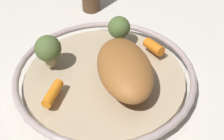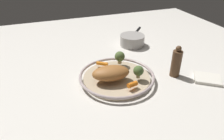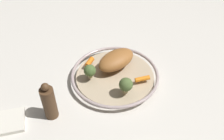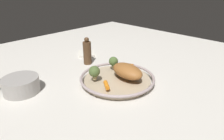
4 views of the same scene
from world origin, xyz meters
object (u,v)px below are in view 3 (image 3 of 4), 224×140
Objects in this scene: pepper_mill at (49,102)px; dish_towel at (7,122)px; baby_carrot_center at (142,79)px; serving_bowl at (115,76)px; roast_chicken_piece at (116,60)px; baby_carrot_back at (90,62)px; broccoli_floret_large at (90,71)px; broccoli_floret_mid at (126,85)px.

pepper_mill reaches higher than dish_towel.
serving_bowl is at bearing -71.05° from baby_carrot_center.
roast_chicken_piece is 0.13m from baby_carrot_center.
pepper_mill is at bearing -26.56° from baby_carrot_center.
baby_carrot_back is 0.77× the size of broccoli_floret_large.
pepper_mill reaches higher than baby_carrot_center.
serving_bowl is at bearing 102.87° from baby_carrot_back.
pepper_mill reaches higher than broccoli_floret_large.
baby_carrot_back reaches higher than baby_carrot_center.
pepper_mill is at bearing -4.78° from roast_chicken_piece.
baby_carrot_back reaches higher than dish_towel.
serving_bowl is at bearing 169.44° from pepper_mill.
broccoli_floret_large is 0.38× the size of pepper_mill.
serving_bowl is 3.01× the size of dish_towel.
pepper_mill reaches higher than roast_chicken_piece.
serving_bowl is 0.11m from broccoli_floret_large.
baby_carrot_back is 0.23m from baby_carrot_center.
pepper_mill is (0.28, -0.05, 0.05)m from serving_bowl.
serving_bowl is 0.29m from pepper_mill.
broccoli_floret_large is (0.12, -0.16, 0.03)m from baby_carrot_center.
baby_carrot_back is 0.80× the size of baby_carrot_center.
roast_chicken_piece is at bearing -90.84° from baby_carrot_center.
broccoli_floret_mid is (0.03, 0.21, 0.03)m from baby_carrot_back.
serving_bowl is 5.44× the size of broccoli_floret_mid.
serving_bowl is 7.72× the size of baby_carrot_back.
pepper_mill is (0.20, 0.01, 0.00)m from broccoli_floret_large.
pepper_mill is (0.23, -0.15, -0.00)m from broccoli_floret_mid.
baby_carrot_back is at bearing -133.95° from broccoli_floret_large.
baby_carrot_back is at bearing -166.43° from pepper_mill.
broccoli_floret_large is at bearing -178.52° from pepper_mill.
roast_chicken_piece is 2.84× the size of broccoli_floret_large.
broccoli_floret_mid is (0.09, 0.12, 0.01)m from roast_chicken_piece.
broccoli_floret_large is at bearing -79.47° from broccoli_floret_mid.
broccoli_floret_mid is 0.55× the size of dish_towel.
baby_carrot_center is at bearing 150.64° from dish_towel.
dish_towel is at bearing -4.18° from baby_carrot_back.
baby_carrot_center is at bearing 108.95° from serving_bowl.
dish_towel is at bearing -33.86° from broccoli_floret_mid.
broccoli_floret_large reaches higher than baby_carrot_center.
pepper_mill is at bearing 1.48° from broccoli_floret_large.
baby_carrot_back is 0.71× the size of broccoli_floret_mid.
serving_bowl is 6.16× the size of baby_carrot_center.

